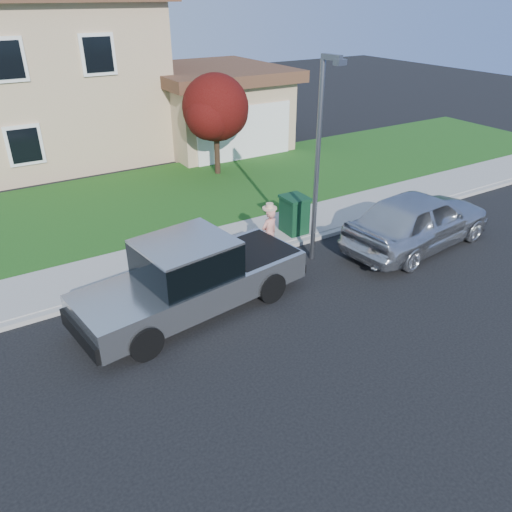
% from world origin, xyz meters
% --- Properties ---
extents(ground, '(80.00, 80.00, 0.00)m').
position_xyz_m(ground, '(0.00, 0.00, 0.00)').
color(ground, black).
rests_on(ground, ground).
extents(curb, '(40.00, 0.20, 0.12)m').
position_xyz_m(curb, '(1.00, 2.90, 0.06)').
color(curb, gray).
rests_on(curb, ground).
extents(sidewalk, '(40.00, 2.00, 0.15)m').
position_xyz_m(sidewalk, '(1.00, 4.00, 0.07)').
color(sidewalk, gray).
rests_on(sidewalk, ground).
extents(lawn, '(40.00, 7.00, 0.10)m').
position_xyz_m(lawn, '(1.00, 8.50, 0.05)').
color(lawn, '#173D11').
rests_on(lawn, ground).
extents(house, '(14.00, 11.30, 6.85)m').
position_xyz_m(house, '(1.31, 16.38, 3.17)').
color(house, tan).
rests_on(house, ground).
extents(pickup_truck, '(5.79, 2.64, 1.84)m').
position_xyz_m(pickup_truck, '(-0.53, 1.41, 0.86)').
color(pickup_truck, black).
rests_on(pickup_truck, ground).
extents(woman, '(0.61, 0.47, 1.65)m').
position_xyz_m(woman, '(2.41, 2.66, 0.78)').
color(woman, tan).
rests_on(woman, ground).
extents(sedan, '(5.19, 2.53, 1.70)m').
position_xyz_m(sedan, '(6.50, 1.02, 0.85)').
color(sedan, '#B8BAC0').
rests_on(sedan, ground).
extents(ornamental_tree, '(2.86, 2.58, 3.92)m').
position_xyz_m(ornamental_tree, '(4.56, 9.82, 2.61)').
color(ornamental_tree, black).
rests_on(ornamental_tree, lawn).
extents(trash_bin, '(0.71, 0.82, 1.15)m').
position_xyz_m(trash_bin, '(3.83, 3.46, 0.73)').
color(trash_bin, '#0D321B').
rests_on(trash_bin, sidewalk).
extents(street_lamp, '(0.29, 0.71, 5.42)m').
position_xyz_m(street_lamp, '(3.43, 1.94, 3.09)').
color(street_lamp, slate).
rests_on(street_lamp, ground).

